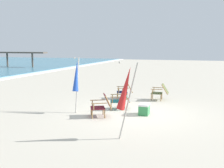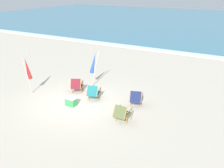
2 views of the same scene
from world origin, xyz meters
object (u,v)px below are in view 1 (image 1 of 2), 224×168
(beach_chair_back_left, at_px, (121,99))
(umbrella_furled_blue, at_px, (76,76))
(beach_chair_mid_center, at_px, (125,90))
(beach_chair_back_right, at_px, (161,91))
(umbrella_furled_red, at_px, (126,89))
(beach_chair_front_left, at_px, (102,105))
(cooler_box, at_px, (144,109))

(beach_chair_back_left, xyz_separation_m, umbrella_furled_blue, (-0.95, 1.46, 0.94))
(beach_chair_mid_center, xyz_separation_m, beach_chair_back_right, (0.15, -1.63, -0.01))
(beach_chair_back_right, relative_size, umbrella_furled_red, 0.38)
(beach_chair_back_right, xyz_separation_m, umbrella_furled_blue, (-3.20, 2.71, 0.94))
(beach_chair_front_left, bearing_deg, cooler_box, -61.92)
(beach_chair_mid_center, height_order, beach_chair_back_right, beach_chair_mid_center)
(beach_chair_front_left, bearing_deg, umbrella_furled_blue, 73.89)
(beach_chair_mid_center, xyz_separation_m, cooler_box, (-2.65, -1.42, -0.22))
(beach_chair_front_left, relative_size, umbrella_furled_blue, 0.43)
(beach_chair_back_right, height_order, cooler_box, beach_chair_back_right)
(umbrella_furled_blue, bearing_deg, umbrella_furled_red, -132.24)
(umbrella_furled_blue, distance_m, umbrella_furled_red, 3.38)
(beach_chair_back_left, height_order, beach_chair_back_right, beach_chair_back_left)
(beach_chair_front_left, height_order, beach_chair_back_left, beach_chair_front_left)
(beach_chair_front_left, distance_m, umbrella_furled_blue, 1.51)
(beach_chair_back_right, relative_size, umbrella_furled_blue, 0.38)
(beach_chair_front_left, xyz_separation_m, beach_chair_back_left, (1.27, -0.32, -0.01))
(beach_chair_back_left, relative_size, cooler_box, 1.86)
(beach_chair_front_left, relative_size, beach_chair_back_left, 0.99)
(beach_chair_back_left, distance_m, cooler_box, 1.20)
(beach_chair_back_right, height_order, umbrella_furled_red, umbrella_furled_red)
(beach_chair_back_left, relative_size, umbrella_furled_blue, 0.44)
(beach_chair_mid_center, height_order, umbrella_furled_red, umbrella_furled_red)
(beach_chair_mid_center, bearing_deg, beach_chair_front_left, -179.01)
(beach_chair_mid_center, bearing_deg, umbrella_furled_blue, 160.46)
(beach_chair_back_right, bearing_deg, beach_chair_mid_center, 95.21)
(beach_chair_mid_center, distance_m, umbrella_furled_blue, 3.36)
(umbrella_furled_red, bearing_deg, umbrella_furled_blue, 47.76)
(beach_chair_back_left, height_order, umbrella_furled_red, umbrella_furled_red)
(beach_chair_mid_center, distance_m, beach_chair_back_right, 1.64)
(umbrella_furled_red, bearing_deg, beach_chair_back_left, 17.99)
(beach_chair_mid_center, relative_size, umbrella_furled_red, 0.42)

